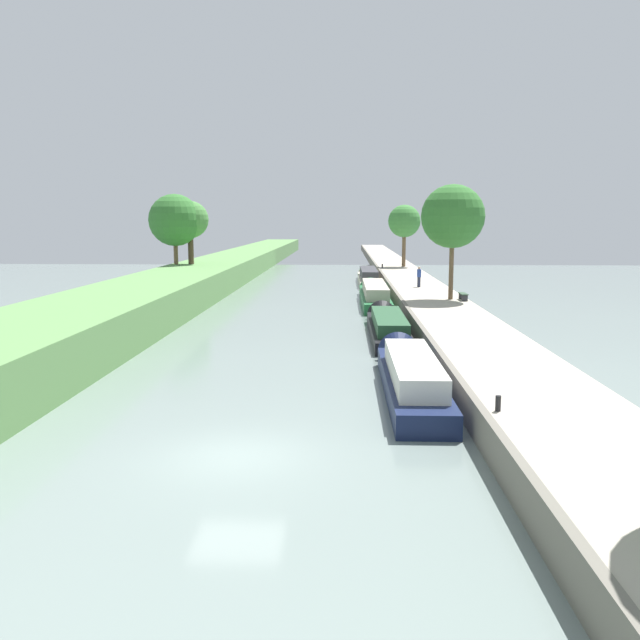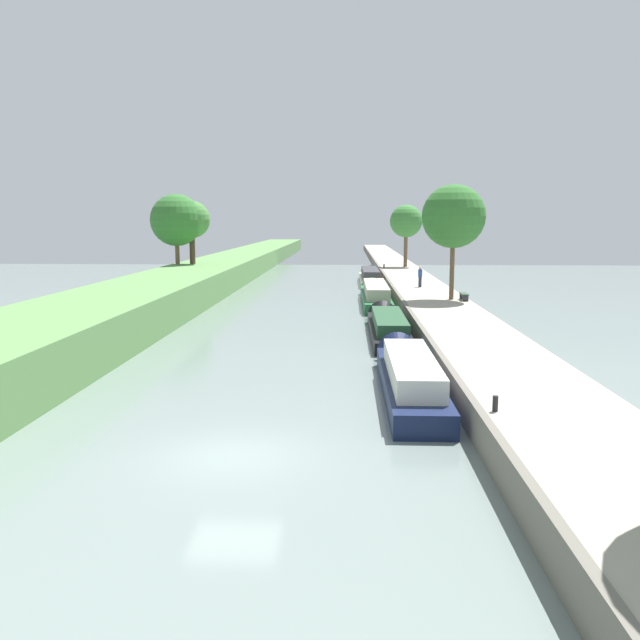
{
  "view_description": "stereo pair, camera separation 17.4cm",
  "coord_description": "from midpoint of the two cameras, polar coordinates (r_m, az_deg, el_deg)",
  "views": [
    {
      "loc": [
        2.91,
        -17.5,
        6.45
      ],
      "look_at": [
        1.64,
        18.81,
        1.0
      ],
      "focal_mm": 37.46,
      "sensor_mm": 36.0,
      "label": 1
    },
    {
      "loc": [
        3.08,
        -17.49,
        6.45
      ],
      "look_at": [
        1.64,
        18.81,
        1.0
      ],
      "focal_mm": 37.46,
      "sensor_mm": 36.0,
      "label": 2
    }
  ],
  "objects": [
    {
      "name": "tree_leftbank_downstream",
      "position": [
        65.36,
        -12.37,
        8.33
      ],
      "size": [
        4.91,
        4.91,
        6.65
      ],
      "color": "brown",
      "rests_on": "left_grassy_bank"
    },
    {
      "name": "mooring_bollard_near",
      "position": [
        19.7,
        14.73,
        -6.9
      ],
      "size": [
        0.16,
        0.16,
        0.45
      ],
      "color": "black",
      "rests_on": "right_towpath"
    },
    {
      "name": "tree_rightbank_midnear",
      "position": [
        46.26,
        11.17,
        8.66
      ],
      "size": [
        4.28,
        4.28,
        7.77
      ],
      "color": "brown",
      "rests_on": "right_towpath"
    },
    {
      "name": "mooring_bollard_far",
      "position": [
        76.17,
        5.28,
        4.61
      ],
      "size": [
        0.16,
        0.16,
        0.45
      ],
      "color": "black",
      "rests_on": "right_towpath"
    },
    {
      "name": "stone_quay",
      "position": [
        18.87,
        14.05,
        -9.91
      ],
      "size": [
        0.25,
        260.0,
        1.12
      ],
      "color": "#6B665B",
      "rests_on": "ground_plane"
    },
    {
      "name": "narrowboat_green",
      "position": [
        52.81,
        4.55,
        2.22
      ],
      "size": [
        2.02,
        15.13,
        2.21
      ],
      "color": "#1E6033",
      "rests_on": "ground_plane"
    },
    {
      "name": "park_bench",
      "position": [
        46.23,
        12.03,
        2.1
      ],
      "size": [
        0.44,
        1.5,
        0.47
      ],
      "color": "#333338",
      "rests_on": "right_towpath"
    },
    {
      "name": "narrowboat_black",
      "position": [
        38.04,
        5.65,
        -0.46
      ],
      "size": [
        1.98,
        12.13,
        1.95
      ],
      "color": "black",
      "rests_on": "ground_plane"
    },
    {
      "name": "ground_plane",
      "position": [
        18.88,
        -7.39,
        -11.51
      ],
      "size": [
        160.0,
        160.0,
        0.0
      ],
      "primitive_type": "plane",
      "color": "slate"
    },
    {
      "name": "tree_leftbank_upstream",
      "position": [
        65.63,
        -11.12,
        8.38
      ],
      "size": [
        3.54,
        3.54,
        6.01
      ],
      "color": "#4C3828",
      "rests_on": "left_grassy_bank"
    },
    {
      "name": "tree_rightbank_midfar",
      "position": [
        78.58,
        7.15,
        8.35
      ],
      "size": [
        3.75,
        3.75,
        7.14
      ],
      "color": "brown",
      "rests_on": "right_towpath"
    },
    {
      "name": "right_towpath",
      "position": [
        19.5,
        20.95,
        -9.7
      ],
      "size": [
        4.47,
        260.0,
        1.07
      ],
      "color": "#A89E8E",
      "rests_on": "ground_plane"
    },
    {
      "name": "narrowboat_navy",
      "position": [
        25.59,
        7.49,
        -4.65
      ],
      "size": [
        1.96,
        11.64,
        2.12
      ],
      "color": "#141E42",
      "rests_on": "ground_plane"
    },
    {
      "name": "narrowboat_cream",
      "position": [
        69.3,
        4.06,
        3.7
      ],
      "size": [
        1.91,
        14.78,
        2.14
      ],
      "color": "beige",
      "rests_on": "ground_plane"
    },
    {
      "name": "person_walking",
      "position": [
        54.68,
        8.37,
        3.71
      ],
      "size": [
        0.34,
        0.34,
        1.66
      ],
      "color": "#282D42",
      "rests_on": "right_towpath"
    }
  ]
}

